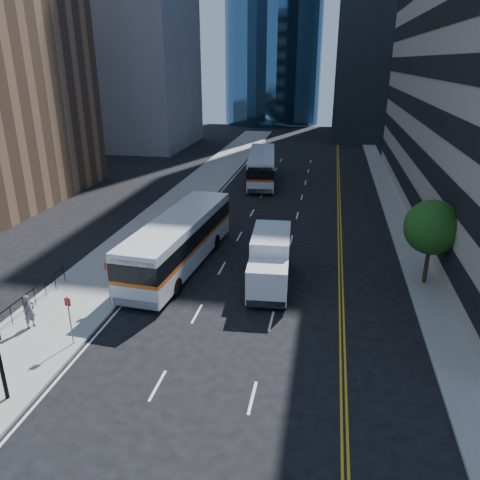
# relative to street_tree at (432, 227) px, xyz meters

# --- Properties ---
(ground) EXTENTS (160.00, 160.00, 0.00)m
(ground) POSITION_rel_street_tree_xyz_m (-9.00, -8.00, -3.64)
(ground) COLOR black
(ground) RESTS_ON ground
(sidewalk_west) EXTENTS (5.00, 90.00, 0.15)m
(sidewalk_west) POSITION_rel_street_tree_xyz_m (-19.50, 17.00, -3.57)
(sidewalk_west) COLOR gray
(sidewalk_west) RESTS_ON ground
(sidewalk_east) EXTENTS (2.00, 90.00, 0.15)m
(sidewalk_east) POSITION_rel_street_tree_xyz_m (-0.00, 17.00, -3.57)
(sidewalk_east) COLOR gray
(sidewalk_east) RESTS_ON ground
(midrise_west) EXTENTS (18.00, 18.00, 35.00)m
(midrise_west) POSITION_rel_street_tree_xyz_m (-37.00, 44.00, 13.86)
(midrise_west) COLOR gray
(midrise_west) RESTS_ON ground
(street_tree) EXTENTS (3.20, 3.20, 5.10)m
(street_tree) POSITION_rel_street_tree_xyz_m (0.00, 0.00, 0.00)
(street_tree) COLOR #332114
(street_tree) RESTS_ON sidewalk_east
(bus_front) EXTENTS (3.78, 13.11, 3.34)m
(bus_front) POSITION_rel_street_tree_xyz_m (-15.22, -0.19, -1.82)
(bus_front) COLOR silver
(bus_front) RESTS_ON ground
(bus_rear) EXTENTS (4.21, 12.70, 3.21)m
(bus_rear) POSITION_rel_street_tree_xyz_m (-13.35, 23.50, -1.89)
(bus_rear) COLOR silver
(bus_rear) RESTS_ON ground
(box_truck) EXTENTS (2.64, 6.58, 3.09)m
(box_truck) POSITION_rel_street_tree_xyz_m (-9.14, -1.87, -2.01)
(box_truck) COLOR silver
(box_truck) RESTS_ON ground
(pedestrian) EXTENTS (0.59, 0.74, 1.75)m
(pedestrian) POSITION_rel_street_tree_xyz_m (-20.21, -9.05, -2.61)
(pedestrian) COLOR #4F4E55
(pedestrian) RESTS_ON sidewalk_west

